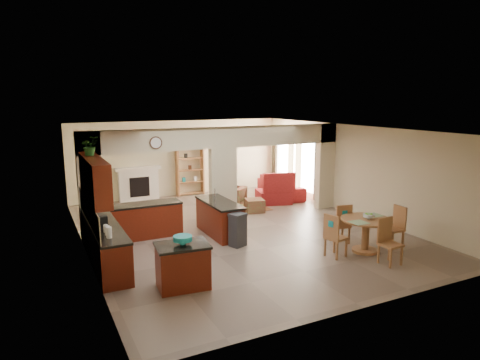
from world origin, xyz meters
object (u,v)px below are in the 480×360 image
dining_table (366,230)px  sofa (281,187)px  armchair (233,197)px  kitchen_island (183,266)px

dining_table → sofa: bearing=77.5°
sofa → armchair: 2.44m
armchair → dining_table: bearing=59.2°
kitchen_island → dining_table: (4.53, -0.07, 0.09)m
kitchen_island → armchair: bearing=61.3°
dining_table → sofa: (1.32, 5.96, -0.17)m
kitchen_island → sofa: bearing=50.7°
sofa → armchair: size_ratio=3.14×
sofa → armchair: sofa is taller
dining_table → kitchen_island: bearing=179.2°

